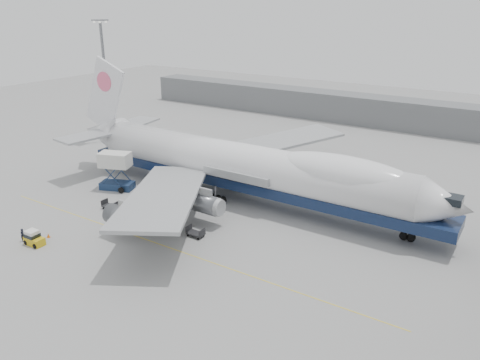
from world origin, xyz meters
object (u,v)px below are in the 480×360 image
Objects in this scene: airliner at (246,165)px; catering_truck at (116,169)px; baggage_tug at (34,238)px; ground_worker at (23,235)px.

airliner is 10.86× the size of catering_truck.
catering_truck reaches higher than baggage_tug.
airliner reaches higher than baggage_tug.
catering_truck is at bearing 103.76° from baggage_tug.
catering_truck is 3.54× the size of ground_worker.
catering_truck is at bearing -159.66° from airliner.
baggage_tug is at bearing -119.16° from airliner.
airliner is at bearing 58.91° from baggage_tug.
airliner is 21.64m from catering_truck.
catering_truck is at bearing 18.28° from ground_worker.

